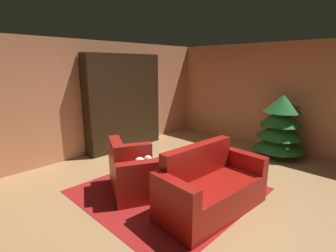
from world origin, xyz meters
The scene contains 11 objects.
ground_plane centered at (0.00, 0.00, 0.00)m, with size 7.88×7.88×0.00m, color #AB8051.
wall_back centered at (0.00, 3.31, 1.27)m, with size 5.54×0.06×2.55m, color tan.
wall_left centered at (-2.74, 0.00, 1.27)m, with size 0.06×6.69×2.55m, color tan.
area_rug centered at (-0.19, -0.16, 0.00)m, with size 2.49×2.55×0.01m, color maroon.
bookshelf_unit centered at (-2.51, 0.81, 1.16)m, with size 0.32×2.00×2.27m.
armchair_red centered at (-0.58, -0.56, 0.31)m, with size 1.25×1.13×0.89m.
couch_red centered at (0.62, -0.14, 0.32)m, with size 0.87×1.70×0.91m.
coffee_table centered at (-0.31, -0.25, 0.39)m, with size 0.61×0.61×0.44m.
book_stack_on_table centered at (-0.28, -0.29, 0.47)m, with size 0.18×0.17×0.07m.
bottle_on_table centered at (-0.18, -0.14, 0.53)m, with size 0.06×0.06×0.22m.
decorated_tree centered at (0.46, 2.72, 0.70)m, with size 1.09×1.09×1.39m.
Camera 1 is at (2.47, -2.90, 2.03)m, focal length 27.09 mm.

